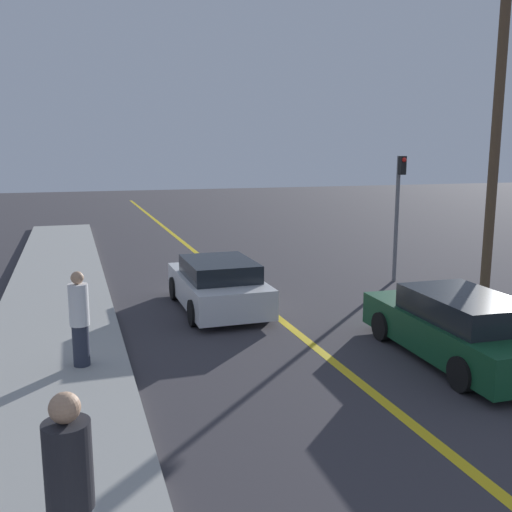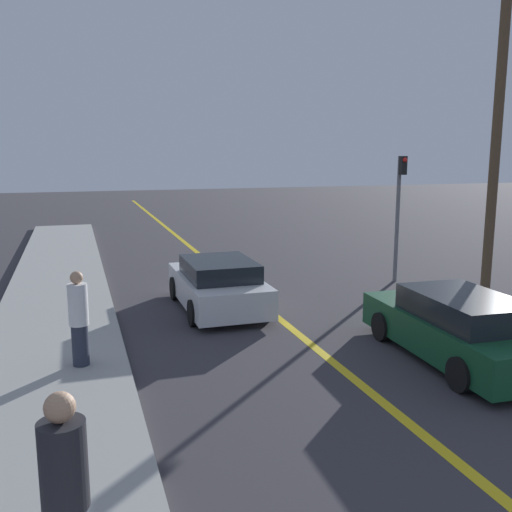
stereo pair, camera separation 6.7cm
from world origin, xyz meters
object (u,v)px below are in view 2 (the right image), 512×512
car_ahead_center (218,285)px  pedestrian_mid_group (65,493)px  car_near_right_lane (457,328)px  utility_pole (495,158)px  pedestrian_far_standing (79,319)px  traffic_light (399,205)px

car_ahead_center → pedestrian_mid_group: pedestrian_mid_group is taller
car_near_right_lane → pedestrian_mid_group: size_ratio=2.42×
car_near_right_lane → car_ahead_center: (-3.52, 4.89, -0.01)m
car_ahead_center → utility_pole: (6.34, -2.22, 3.17)m
pedestrian_mid_group → utility_pole: utility_pole is taller
car_ahead_center → pedestrian_far_standing: bearing=-135.4°
utility_pole → car_near_right_lane: bearing=-136.7°
car_near_right_lane → traffic_light: traffic_light is taller
pedestrian_mid_group → pedestrian_far_standing: pedestrian_mid_group is taller
car_ahead_center → pedestrian_far_standing: size_ratio=2.32×
pedestrian_far_standing → utility_pole: 10.20m
car_ahead_center → pedestrian_mid_group: 9.64m
pedestrian_mid_group → utility_pole: (9.92, 6.72, 2.74)m
pedestrian_far_standing → traffic_light: 10.60m
car_ahead_center → traffic_light: traffic_light is taller
car_near_right_lane → car_ahead_center: size_ratio=1.11×
car_near_right_lane → pedestrian_far_standing: (-6.92, 1.51, 0.38)m
utility_pole → pedestrian_mid_group: bearing=-145.9°
pedestrian_mid_group → utility_pole: size_ratio=0.24×
car_near_right_lane → utility_pole: utility_pole is taller
pedestrian_mid_group → traffic_light: (9.57, 10.30, 1.30)m
utility_pole → traffic_light: bearing=95.7°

